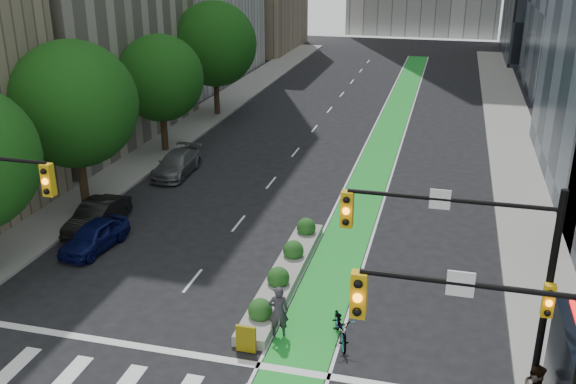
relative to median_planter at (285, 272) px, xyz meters
The scene contains 15 objects.
ground 7.15m from the median_planter, 99.68° to the right, with size 160.00×160.00×0.00m, color black.
sidewalk_left 22.18m from the median_planter, 125.89° to the left, with size 3.60×90.00×0.15m, color gray.
sidewalk_right 20.86m from the median_planter, 59.45° to the left, with size 3.60×90.00×0.15m, color gray.
bike_lane_paint 23.04m from the median_planter, 85.52° to the left, with size 2.20×70.00×0.01m, color green.
tree_mid 14.16m from the median_planter, 157.87° to the left, with size 6.40×6.40×8.78m.
tree_midfar 19.84m from the median_planter, 129.19° to the left, with size 5.60×5.60×7.76m.
tree_far 28.29m from the median_planter, 116.05° to the left, with size 6.60×6.60×9.00m.
signal_right 10.89m from the median_planter, 41.32° to the right, with size 5.82×0.51×7.20m.
signal_far_right 14.22m from the median_planter, 54.91° to the right, with size 4.82×0.51×7.20m.
median_planter is the anchor object (origin of this frame).
bicycle 4.77m from the median_planter, 51.01° to the right, with size 0.75×2.14×1.13m, color gray.
cyclist 4.08m from the median_planter, 78.56° to the right, with size 0.72×0.47×1.98m, color #342E38.
parked_car_left_near 9.16m from the median_planter, behind, with size 1.56×3.88×1.32m, color #0C1148.
parked_car_left_mid 10.44m from the median_planter, 165.71° to the left, with size 1.51×4.33×1.43m, color black.
parked_car_left_far 14.60m from the median_planter, 131.22° to the left, with size 1.91×4.70×1.36m, color #56595B.
Camera 1 is at (7.18, -15.75, 13.16)m, focal length 40.00 mm.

